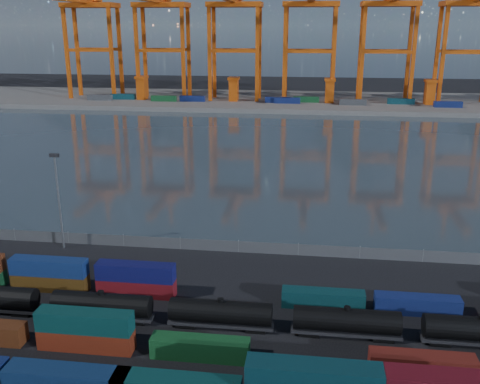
# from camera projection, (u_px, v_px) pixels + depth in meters

# --- Properties ---
(ground) EXTENTS (700.00, 700.00, 0.00)m
(ground) POSITION_uv_depth(u_px,v_px,m) (208.00, 347.00, 63.44)
(ground) COLOR black
(ground) RESTS_ON ground
(harbor_water) EXTENTS (700.00, 700.00, 0.00)m
(harbor_water) POSITION_uv_depth(u_px,v_px,m) (272.00, 151.00, 162.82)
(harbor_water) COLOR #2E3B43
(harbor_water) RESTS_ON ground
(far_quay) EXTENTS (700.00, 70.00, 2.00)m
(far_quay) POSITION_uv_depth(u_px,v_px,m) (287.00, 101.00, 261.91)
(far_quay) COLOR #514F4C
(far_quay) RESTS_ON ground
(container_row_south) EXTENTS (128.87, 2.67, 5.68)m
(container_row_south) POSITION_uv_depth(u_px,v_px,m) (97.00, 377.00, 54.51)
(container_row_south) COLOR #47494D
(container_row_south) RESTS_ON ground
(container_row_mid) EXTENTS (139.87, 2.31, 4.92)m
(container_row_mid) POSITION_uv_depth(u_px,v_px,m) (285.00, 353.00, 59.85)
(container_row_mid) COLOR #474A4C
(container_row_mid) RESTS_ON ground
(container_row_north) EXTENTS (140.19, 2.26, 4.82)m
(container_row_north) POSITION_uv_depth(u_px,v_px,m) (113.00, 281.00, 75.51)
(container_row_north) COLOR #0F114F
(container_row_north) RESTS_ON ground
(tanker_string) EXTENTS (121.86, 2.87, 4.11)m
(tanker_string) POSITION_uv_depth(u_px,v_px,m) (283.00, 317.00, 65.90)
(tanker_string) COLOR black
(tanker_string) RESTS_ON ground
(waterfront_fence) EXTENTS (160.12, 0.12, 2.20)m
(waterfront_fence) POSITION_uv_depth(u_px,v_px,m) (238.00, 247.00, 89.64)
(waterfront_fence) COLOR #595B5E
(waterfront_fence) RESTS_ON ground
(yard_light_mast) EXTENTS (1.60, 0.40, 16.60)m
(yard_light_mast) POSITION_uv_depth(u_px,v_px,m) (59.00, 196.00, 88.95)
(yard_light_mast) COLOR slate
(yard_light_mast) RESTS_ON ground
(gantry_cranes) EXTENTS (200.36, 48.70, 65.94)m
(gantry_cranes) POSITION_uv_depth(u_px,v_px,m) (272.00, 16.00, 244.68)
(gantry_cranes) COLOR #D14F0E
(gantry_cranes) RESTS_ON ground
(quay_containers) EXTENTS (172.58, 10.99, 2.60)m
(quay_containers) POSITION_uv_depth(u_px,v_px,m) (262.00, 100.00, 248.81)
(quay_containers) COLOR navy
(quay_containers) RESTS_ON far_quay
(straddle_carriers) EXTENTS (140.00, 7.00, 11.10)m
(straddle_carriers) POSITION_uv_depth(u_px,v_px,m) (281.00, 89.00, 250.72)
(straddle_carriers) COLOR #D14F0E
(straddle_carriers) RESTS_ON far_quay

